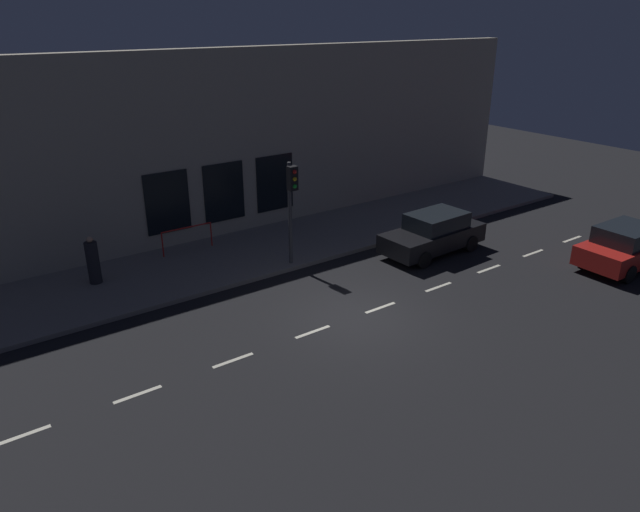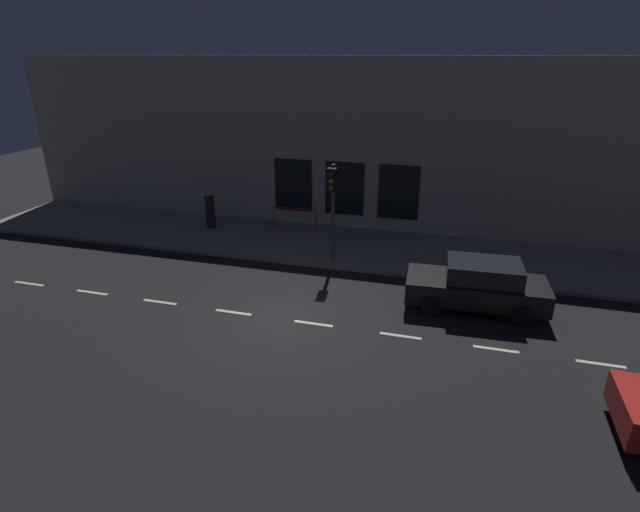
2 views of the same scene
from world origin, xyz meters
name	(u,v)px [view 1 (image 1 of 2)]	position (x,y,z in m)	size (l,w,h in m)	color
ground_plane	(356,317)	(0.00, 0.00, 0.00)	(60.00, 60.00, 0.00)	black
sidewalk	(254,252)	(6.25, 0.00, 0.07)	(4.50, 32.00, 0.15)	gray
building_facade	(217,147)	(8.80, 0.00, 3.70)	(0.65, 32.00, 7.40)	#B2A893
lane_centre_line	(380,308)	(0.00, -1.00, 0.00)	(0.12, 27.20, 0.01)	beige
traffic_light	(291,195)	(4.25, -0.49, 2.76)	(0.48, 0.32, 3.73)	#424244
parked_car_0	(627,246)	(-2.70, -10.37, 0.79)	(1.95, 4.07, 1.58)	red
parked_car_1	(433,233)	(2.33, -5.68, 0.79)	(1.95, 4.34, 1.58)	black
pedestrian_0	(93,262)	(6.80, 5.79, 0.90)	(0.55, 0.55, 1.65)	#232328
red_railing	(187,233)	(7.63, 2.07, 0.87)	(0.05, 2.03, 0.97)	red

